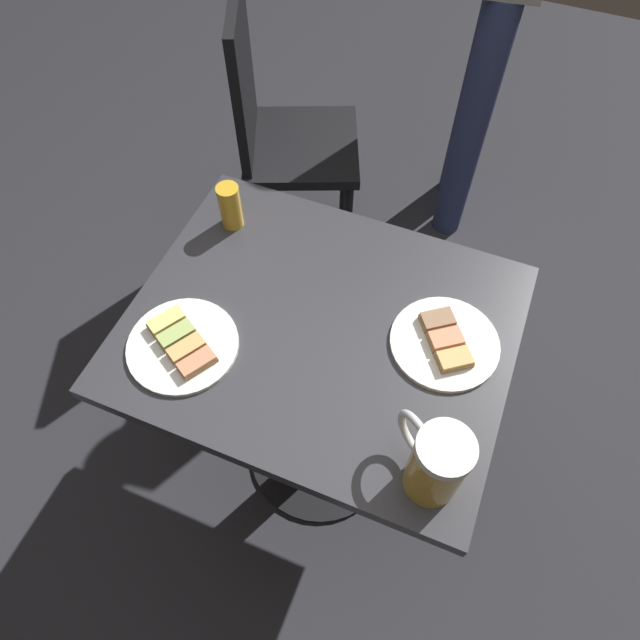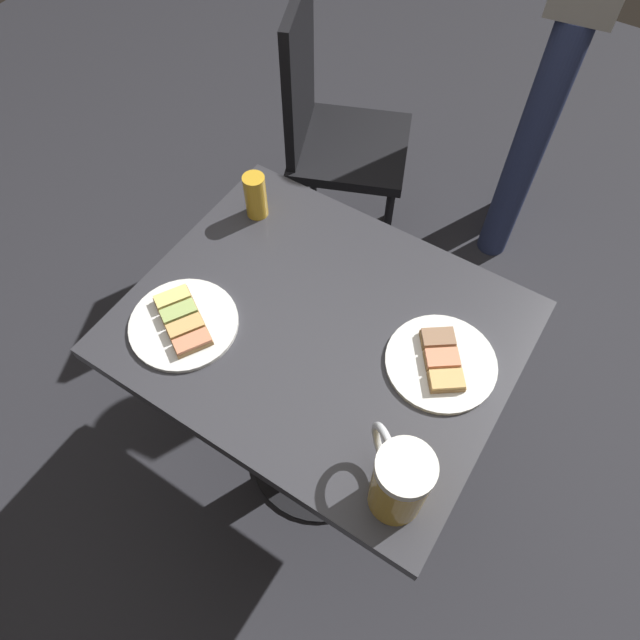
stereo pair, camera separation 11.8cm
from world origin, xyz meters
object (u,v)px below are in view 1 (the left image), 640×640
at_px(plate_near, 182,344).
at_px(cafe_chair, 279,129).
at_px(beer_glass_small, 230,206).
at_px(plate_far, 445,342).
at_px(beer_mug, 436,463).

distance_m(plate_near, cafe_chair, 0.99).
bearing_deg(beer_glass_small, plate_far, 166.26).
bearing_deg(plate_far, beer_glass_small, -13.74).
height_order(beer_mug, beer_glass_small, beer_mug).
relative_size(plate_far, beer_glass_small, 1.99).
bearing_deg(plate_far, cafe_chair, -45.57).
relative_size(beer_glass_small, cafe_chair, 0.12).
bearing_deg(cafe_chair, plate_near, -9.19).
distance_m(beer_mug, beer_glass_small, 0.73).
relative_size(plate_far, beer_mug, 1.27).
distance_m(plate_near, beer_glass_small, 0.35).
xyz_separation_m(plate_near, plate_far, (-0.49, -0.21, -0.00)).
height_order(beer_glass_small, cafe_chair, cafe_chair).
bearing_deg(beer_glass_small, cafe_chair, -74.44).
relative_size(plate_near, beer_mug, 1.30).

